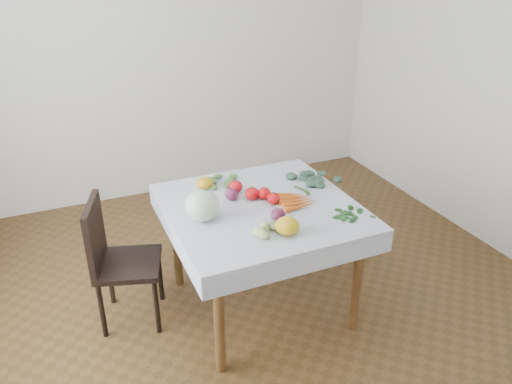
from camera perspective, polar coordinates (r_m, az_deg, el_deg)
ground at (r=3.46m, az=0.52°, el=-12.67°), size 4.00×4.00×0.00m
back_wall at (r=4.66m, az=-9.81°, el=15.75°), size 4.00×0.04×2.70m
table at (r=3.09m, az=0.56°, el=-3.21°), size 1.00×1.00×0.75m
tablecloth at (r=3.04m, az=0.57°, el=-1.58°), size 1.12×1.12×0.01m
chair at (r=3.19m, az=-15.90°, el=-6.92°), size 0.48×0.48×0.84m
cabbage at (r=2.86m, az=-6.16°, el=-1.53°), size 0.22×0.22×0.18m
tomato_a at (r=3.19m, az=-2.35°, el=0.64°), size 0.12×0.12×0.08m
tomato_b at (r=3.04m, az=1.97°, el=-0.75°), size 0.10×0.10×0.07m
tomato_c at (r=3.11m, az=0.91°, el=-0.13°), size 0.10×0.10×0.07m
tomato_d at (r=3.09m, az=-0.45°, el=-0.19°), size 0.12×0.12×0.08m
heirloom_back at (r=3.26m, az=-5.93°, el=1.05°), size 0.12×0.12×0.08m
heirloom_front at (r=2.73m, az=3.59°, el=-3.88°), size 0.16×0.16×0.10m
onion_a at (r=3.09m, az=-2.80°, el=-0.26°), size 0.10×0.10×0.08m
onion_b at (r=2.87m, az=2.53°, el=-2.57°), size 0.10×0.10×0.07m
tomatillo_cluster at (r=2.75m, az=1.66°, el=-4.18°), size 0.19×0.11×0.05m
carrot_bunch at (r=3.07m, az=4.35°, el=-0.92°), size 0.23×0.27×0.03m
kale_bunch at (r=3.37m, az=6.75°, el=1.52°), size 0.31×0.23×0.04m
basil_bunch at (r=2.98m, az=10.90°, el=-2.54°), size 0.21×0.18×0.01m
dill_bunch at (r=3.35m, az=-4.03°, el=1.41°), size 0.22×0.22×0.03m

